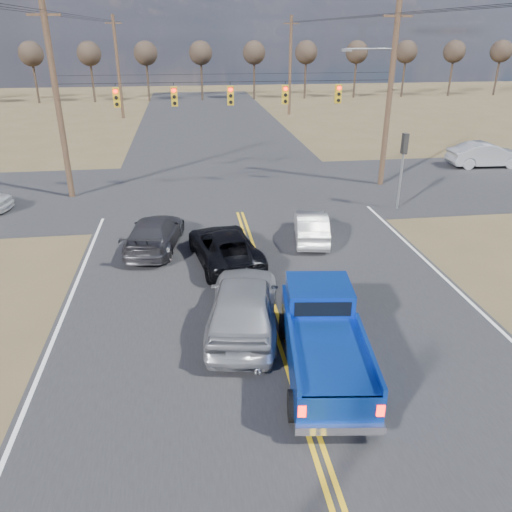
{
  "coord_description": "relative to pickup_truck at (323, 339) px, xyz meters",
  "views": [
    {
      "loc": [
        -2.51,
        -9.99,
        8.47
      ],
      "look_at": [
        -0.38,
        5.3,
        1.5
      ],
      "focal_mm": 35.0,
      "sensor_mm": 36.0,
      "label": 1
    }
  ],
  "objects": [
    {
      "name": "signal_gantry",
      "position": [
        -0.32,
        16.92,
        4.09
      ],
      "size": [
        19.6,
        4.83,
        10.0
      ],
      "color": "#473323",
      "rests_on": "ground"
    },
    {
      "name": "cross_car_east_near",
      "position": [
        16.78,
        20.29,
        -0.15
      ],
      "size": [
        2.02,
        5.07,
        1.64
      ],
      "primitive_type": "imported",
      "rotation": [
        0.0,
        0.0,
        1.51
      ],
      "color": "#A1A4A9",
      "rests_on": "ground"
    },
    {
      "name": "ground",
      "position": [
        -0.82,
        -0.86,
        -0.97
      ],
      "size": [
        160.0,
        160.0,
        0.0
      ],
      "primitive_type": "plane",
      "color": "brown",
      "rests_on": "ground"
    },
    {
      "name": "road_cross",
      "position": [
        -0.82,
        17.14,
        -0.97
      ],
      "size": [
        120.0,
        12.0,
        0.02
      ],
      "primitive_type": "cube",
      "color": "#28282B",
      "rests_on": "ground"
    },
    {
      "name": "dgrey_car_queue",
      "position": [
        -4.88,
        9.14,
        -0.28
      ],
      "size": [
        2.71,
        5.0,
        1.38
      ],
      "primitive_type": "imported",
      "rotation": [
        0.0,
        0.0,
        2.97
      ],
      "color": "#333237",
      "rests_on": "ground"
    },
    {
      "name": "silver_suv",
      "position": [
        -1.88,
        2.31,
        -0.09
      ],
      "size": [
        2.95,
        5.49,
        1.77
      ],
      "primitive_type": "imported",
      "rotation": [
        0.0,
        0.0,
        2.97
      ],
      "color": "gray",
      "rests_on": "ground"
    },
    {
      "name": "treeline",
      "position": [
        -0.82,
        26.1,
        4.73
      ],
      "size": [
        87.0,
        117.8,
        7.4
      ],
      "color": "#33261C",
      "rests_on": "ground"
    },
    {
      "name": "road_main",
      "position": [
        -0.82,
        9.14,
        -0.97
      ],
      "size": [
        14.0,
        120.0,
        0.02
      ],
      "primitive_type": "cube",
      "color": "#28282B",
      "rests_on": "ground"
    },
    {
      "name": "pickup_truck",
      "position": [
        0.0,
        0.0,
        0.0
      ],
      "size": [
        2.65,
        5.54,
        2.0
      ],
      "rotation": [
        0.0,
        0.0,
        -0.13
      ],
      "color": "black",
      "rests_on": "ground"
    },
    {
      "name": "black_suv",
      "position": [
        -2.06,
        7.33,
        -0.29
      ],
      "size": [
        3.03,
        5.18,
        1.36
      ],
      "primitive_type": "imported",
      "rotation": [
        0.0,
        0.0,
        3.31
      ],
      "color": "black",
      "rests_on": "ground"
    },
    {
      "name": "white_car_queue",
      "position": [
        1.91,
        9.14,
        -0.34
      ],
      "size": [
        1.99,
        4.04,
        1.27
      ],
      "primitive_type": "imported",
      "rotation": [
        0.0,
        0.0,
        2.97
      ],
      "color": "silver",
      "rests_on": "ground"
    },
    {
      "name": "utility_poles",
      "position": [
        -0.82,
        16.14,
        4.26
      ],
      "size": [
        19.6,
        58.32,
        10.0
      ],
      "color": "#473323",
      "rests_on": "ground"
    }
  ]
}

